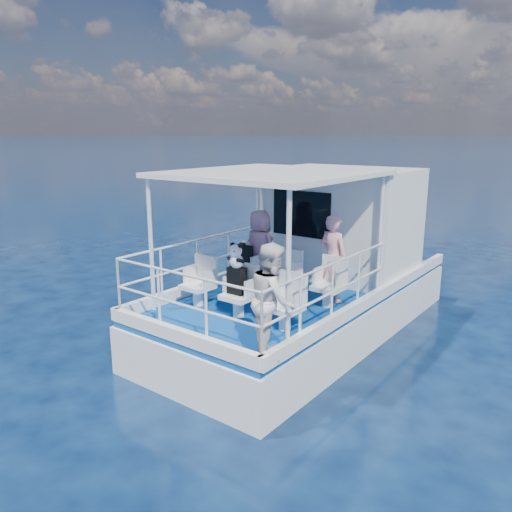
{
  "coord_description": "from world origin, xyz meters",
  "views": [
    {
      "loc": [
        4.85,
        -6.97,
        3.77
      ],
      "look_at": [
        -0.18,
        -0.4,
        1.75
      ],
      "focal_mm": 35.0,
      "sensor_mm": 36.0,
      "label": 1
    }
  ],
  "objects_px": {
    "backpack_center": "(237,281)",
    "passenger_stbd_aft": "(272,300)",
    "panda": "(236,256)",
    "passenger_port_fwd": "(260,249)"
  },
  "relations": [
    {
      "from": "passenger_port_fwd",
      "to": "backpack_center",
      "type": "relative_size",
      "value": 3.41
    },
    {
      "from": "passenger_port_fwd",
      "to": "passenger_stbd_aft",
      "type": "xyz_separation_m",
      "value": [
        2.0,
        -2.37,
        0.02
      ]
    },
    {
      "from": "passenger_stbd_aft",
      "to": "panda",
      "type": "distance_m",
      "value": 1.53
    },
    {
      "from": "passenger_port_fwd",
      "to": "passenger_stbd_aft",
      "type": "distance_m",
      "value": 3.1
    },
    {
      "from": "passenger_stbd_aft",
      "to": "backpack_center",
      "type": "relative_size",
      "value": 3.5
    },
    {
      "from": "panda",
      "to": "passenger_stbd_aft",
      "type": "bearing_deg",
      "value": -32.2
    },
    {
      "from": "backpack_center",
      "to": "passenger_stbd_aft",
      "type": "bearing_deg",
      "value": -32.5
    },
    {
      "from": "backpack_center",
      "to": "panda",
      "type": "distance_m",
      "value": 0.42
    },
    {
      "from": "panda",
      "to": "passenger_port_fwd",
      "type": "bearing_deg",
      "value": 114.75
    },
    {
      "from": "passenger_stbd_aft",
      "to": "backpack_center",
      "type": "xyz_separation_m",
      "value": [
        -1.29,
        0.82,
        -0.16
      ]
    }
  ]
}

